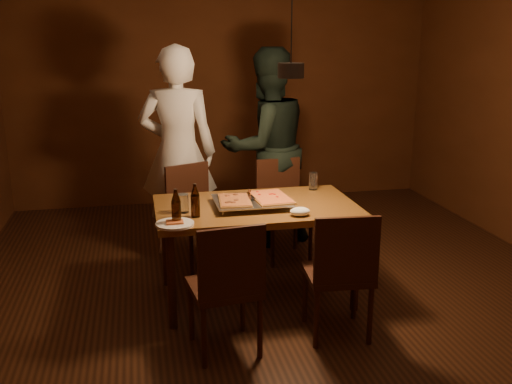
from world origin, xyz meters
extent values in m
plane|color=#3C1E10|center=(0.00, 0.00, 0.00)|extent=(6.00, 6.00, 0.00)
plane|color=#592B14|center=(0.00, 3.00, 1.40)|extent=(5.00, 0.00, 5.00)
cube|color=brown|center=(-0.20, 0.21, 0.72)|extent=(1.50, 0.90, 0.05)
cylinder|color=#38190F|center=(-0.87, -0.16, 0.35)|extent=(0.06, 0.06, 0.70)
cylinder|color=#38190F|center=(0.47, -0.16, 0.35)|extent=(0.06, 0.06, 0.70)
cylinder|color=#38190F|center=(-0.87, 0.58, 0.35)|extent=(0.06, 0.06, 0.70)
cylinder|color=#38190F|center=(0.47, 0.58, 0.35)|extent=(0.06, 0.06, 0.70)
cube|color=#38190F|center=(-0.56, 0.90, 0.43)|extent=(0.55, 0.55, 0.04)
cube|color=#38190F|center=(-0.63, 1.08, 0.67)|extent=(0.40, 0.19, 0.45)
cube|color=#38190F|center=(0.23, 0.96, 0.43)|extent=(0.46, 0.46, 0.04)
cube|color=#38190F|center=(0.21, 1.15, 0.67)|extent=(0.42, 0.07, 0.45)
cube|color=#38190F|center=(-0.55, -0.50, 0.43)|extent=(0.47, 0.47, 0.04)
cube|color=#38190F|center=(-0.53, -0.69, 0.67)|extent=(0.42, 0.08, 0.45)
cube|color=#38190F|center=(0.22, -0.45, 0.43)|extent=(0.45, 0.45, 0.04)
cube|color=#38190F|center=(0.21, -0.64, 0.67)|extent=(0.42, 0.07, 0.45)
cube|color=silver|center=(-0.24, 0.19, 0.77)|extent=(0.56, 0.46, 0.05)
cube|color=maroon|center=(-0.36, 0.18, 0.81)|extent=(0.26, 0.38, 0.02)
cube|color=gold|center=(-0.09, 0.20, 0.81)|extent=(0.29, 0.43, 0.02)
cylinder|color=black|center=(-0.81, -0.11, 0.83)|extent=(0.06, 0.06, 0.16)
cone|color=black|center=(-0.81, -0.11, 0.95)|extent=(0.06, 0.06, 0.09)
cylinder|color=black|center=(-0.67, 0.01, 0.83)|extent=(0.06, 0.06, 0.15)
cone|color=black|center=(-0.67, 0.01, 0.95)|extent=(0.06, 0.06, 0.09)
cylinder|color=silver|center=(-0.75, 0.14, 0.82)|extent=(0.08, 0.08, 0.13)
cylinder|color=silver|center=(0.36, 0.55, 0.82)|extent=(0.07, 0.07, 0.14)
cylinder|color=white|center=(-0.83, -0.14, 0.76)|extent=(0.26, 0.26, 0.02)
cube|color=gold|center=(-0.83, -0.14, 0.77)|extent=(0.11, 0.09, 0.01)
ellipsoid|color=white|center=(0.05, -0.11, 0.78)|extent=(0.14, 0.11, 0.06)
imported|color=silver|center=(-0.69, 1.32, 0.96)|extent=(0.77, 0.58, 1.91)
imported|color=black|center=(0.16, 1.44, 0.94)|extent=(1.08, 0.95, 1.88)
cylinder|color=black|center=(0.00, 0.00, 1.75)|extent=(0.18, 0.18, 0.10)
camera|label=1|loc=(-1.04, -3.80, 1.98)|focal=40.00mm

